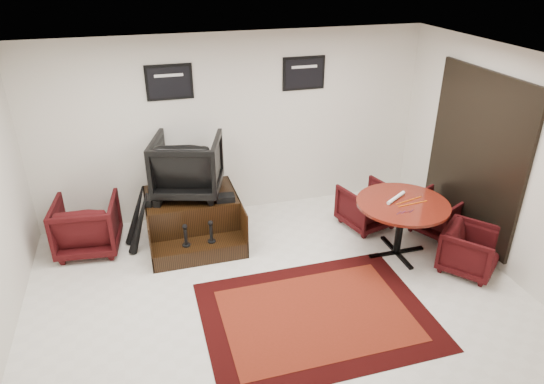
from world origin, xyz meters
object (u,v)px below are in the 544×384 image
Objects in this scene: table_chair_back at (367,204)px; table_chair_corner at (471,248)px; armchair_side at (87,223)px; table_chair_window at (438,212)px; shine_chair at (187,163)px; shine_podium at (193,219)px; meeting_table at (402,209)px.

table_chair_back is 1.06× the size of table_chair_corner.
table_chair_window is at bearing 175.57° from armchair_side.
shine_chair is 1.30× the size of table_chair_back.
shine_podium is at bearing -177.36° from armchair_side.
armchair_side is at bearing 52.79° from table_chair_window.
shine_podium reaches higher than table_chair_window.
shine_chair is at bearing -25.79° from table_chair_back.
armchair_side is 5.18m from table_chair_corner.
armchair_side is 1.17× the size of table_chair_back.
armchair_side is 5.05m from table_chair_window.
table_chair_back is at bearing 94.90° from meeting_table.
meeting_table is at bearing -24.61° from shine_podium.
table_chair_window is (3.51, -0.85, 0.02)m from shine_podium.
table_chair_corner is at bearing 166.53° from shine_chair.
table_chair_back is (4.04, -0.47, -0.06)m from armchair_side.
shine_podium is 1.84× the size of table_chair_back.
armchair_side is 4.33m from meeting_table.
table_chair_back reaches higher than shine_podium.
shine_chair reaches higher than meeting_table.
meeting_table is (2.66, -1.22, 0.40)m from shine_podium.
armchair_side is 4.07m from table_chair_back.
meeting_table is 1.85× the size of table_chair_window.
table_chair_corner is (4.81, -1.92, -0.08)m from armchair_side.
armchair_side reaches higher than shine_podium.
table_chair_corner is at bearing 144.72° from table_chair_window.
meeting_table is at bearing 169.86° from shine_chair.
armchair_side is 1.24× the size of table_chair_corner.
table_chair_back is 1.04m from table_chair_window.
shine_chair is at bearing -171.89° from armchair_side.
table_chair_back is at bearing 179.64° from armchair_side.
table_chair_window is (3.51, -0.99, -0.81)m from shine_chair.
table_chair_back reaches higher than table_chair_window.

